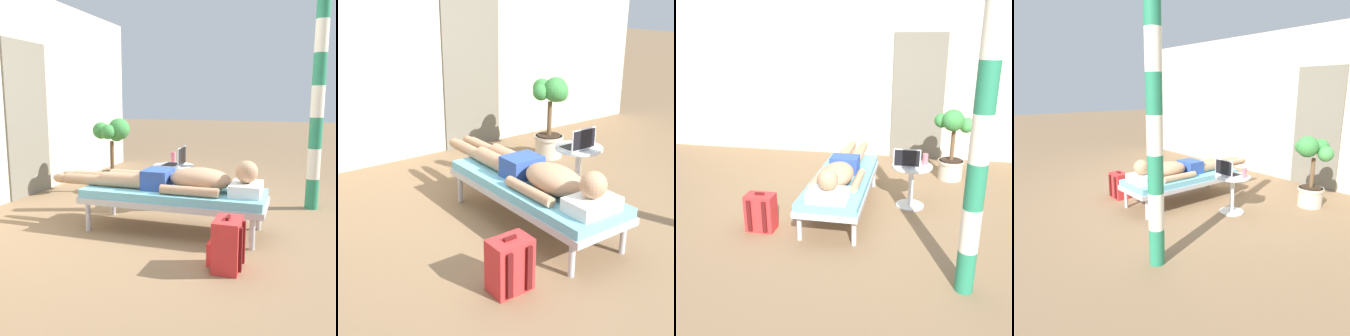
# 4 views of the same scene
# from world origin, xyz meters

# --- Properties ---
(ground_plane) EXTENTS (40.00, 40.00, 0.00)m
(ground_plane) POSITION_xyz_m (0.00, 0.00, 0.00)
(ground_plane) COLOR #846647
(house_wall_back) EXTENTS (7.60, 0.20, 2.70)m
(house_wall_back) POSITION_xyz_m (0.02, 2.37, 1.35)
(house_wall_back) COLOR beige
(house_wall_back) RESTS_ON ground
(house_door_panel) EXTENTS (0.84, 0.03, 2.04)m
(house_door_panel) POSITION_xyz_m (0.83, 2.26, 1.02)
(house_door_panel) COLOR #6D6759
(house_door_panel) RESTS_ON ground
(lounge_chair) EXTENTS (0.66, 1.81, 0.42)m
(lounge_chair) POSITION_xyz_m (0.02, -0.04, 0.35)
(lounge_chair) COLOR #B7B7BC
(lounge_chair) RESTS_ON ground
(person_reclining) EXTENTS (0.53, 2.17, 0.32)m
(person_reclining) POSITION_xyz_m (0.02, -0.07, 0.52)
(person_reclining) COLOR white
(person_reclining) RESTS_ON lounge_chair
(side_table) EXTENTS (0.48, 0.48, 0.52)m
(side_table) POSITION_xyz_m (0.81, 0.21, 0.36)
(side_table) COLOR silver
(side_table) RESTS_ON ground
(laptop) EXTENTS (0.31, 0.24, 0.23)m
(laptop) POSITION_xyz_m (0.75, 0.16, 0.58)
(laptop) COLOR silver
(laptop) RESTS_ON side_table
(drink_glass) EXTENTS (0.06, 0.06, 0.13)m
(drink_glass) POSITION_xyz_m (0.96, 0.27, 0.59)
(drink_glass) COLOR #D86672
(drink_glass) RESTS_ON side_table
(backpack) EXTENTS (0.30, 0.26, 0.42)m
(backpack) POSITION_xyz_m (-0.72, -0.70, 0.20)
(backpack) COLOR red
(backpack) RESTS_ON ground
(potted_plant) EXTENTS (0.55, 0.56, 1.04)m
(potted_plant) POSITION_xyz_m (1.35, 1.28, 0.58)
(potted_plant) COLOR #BFB29E
(potted_plant) RESTS_ON ground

